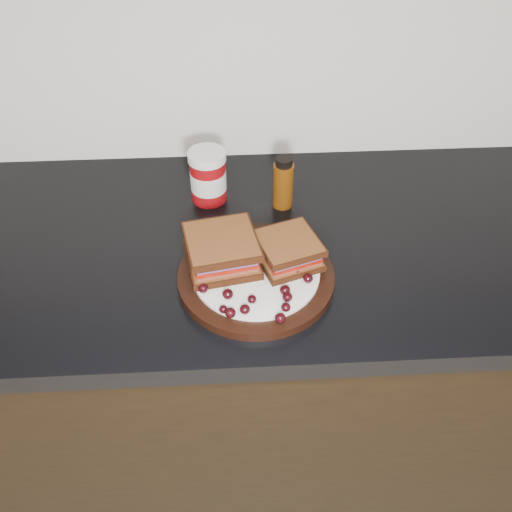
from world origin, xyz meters
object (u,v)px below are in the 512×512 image
Objects in this scene: plate at (256,277)px; sandwich_left at (222,251)px; condiment_jar at (208,176)px; oil_bottle at (283,182)px.

sandwich_left is (-0.06, 0.03, 0.04)m from plate.
sandwich_left is 0.22m from condiment_jar.
plate is 2.45× the size of oil_bottle.
oil_bottle is at bearing -11.24° from condiment_jar.
sandwich_left is 1.09× the size of condiment_jar.
plate is at bearing -71.20° from condiment_jar.
oil_bottle is (0.15, -0.03, 0.00)m from condiment_jar.
condiment_jar is at bearing 85.96° from sandwich_left.
condiment_jar reaches higher than sandwich_left.
condiment_jar is at bearing 108.80° from plate.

